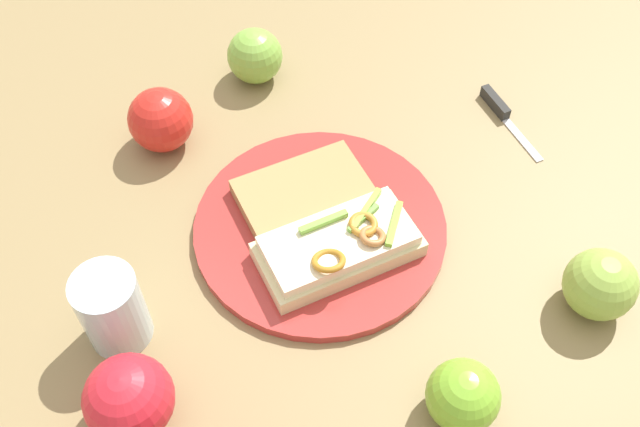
{
  "coord_description": "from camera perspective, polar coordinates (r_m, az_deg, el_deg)",
  "views": [
    {
      "loc": [
        -0.18,
        0.45,
        0.67
      ],
      "look_at": [
        0.0,
        0.0,
        0.03
      ],
      "focal_mm": 41.12,
      "sensor_mm": 36.0,
      "label": 1
    }
  ],
  "objects": [
    {
      "name": "apple_4",
      "position": [
        0.98,
        -5.09,
        12.12
      ],
      "size": [
        0.1,
        0.1,
        0.07
      ],
      "primitive_type": "sphere",
      "rotation": [
        0.0,
        0.0,
        2.47
      ],
      "color": "#7DB442",
      "rests_on": "ground_plane"
    },
    {
      "name": "apple_1",
      "position": [
        0.8,
        20.97,
        -5.17
      ],
      "size": [
        0.1,
        0.1,
        0.07
      ],
      "primitive_type": "sphere",
      "rotation": [
        0.0,
        0.0,
        0.47
      ],
      "color": "#8EB344",
      "rests_on": "ground_plane"
    },
    {
      "name": "apple_5",
      "position": [
        0.71,
        11.06,
        -13.76
      ],
      "size": [
        0.09,
        0.09,
        0.07
      ],
      "primitive_type": "sphere",
      "rotation": [
        0.0,
        0.0,
        5.78
      ],
      "color": "#78B72D",
      "rests_on": "ground_plane"
    },
    {
      "name": "sandwich",
      "position": [
        0.78,
        1.53,
        -2.5
      ],
      "size": [
        0.18,
        0.19,
        0.05
      ],
      "rotation": [
        0.0,
        0.0,
        0.84
      ],
      "color": "beige",
      "rests_on": "plate"
    },
    {
      "name": "drinking_glass",
      "position": [
        0.75,
        -15.87,
        -7.19
      ],
      "size": [
        0.06,
        0.06,
        0.09
      ],
      "primitive_type": "cylinder",
      "color": "silver",
      "rests_on": "ground_plane"
    },
    {
      "name": "knife",
      "position": [
        0.97,
        13.96,
        7.72
      ],
      "size": [
        0.1,
        0.1,
        0.02
      ],
      "rotation": [
        0.0,
        0.0,
        2.39
      ],
      "color": "silver",
      "rests_on": "ground_plane"
    },
    {
      "name": "apple_2",
      "position": [
        0.71,
        -14.65,
        -13.79
      ],
      "size": [
        0.11,
        0.11,
        0.08
      ],
      "primitive_type": "sphere",
      "rotation": [
        0.0,
        0.0,
        3.54
      ],
      "color": "red",
      "rests_on": "ground_plane"
    },
    {
      "name": "apple_0",
      "position": [
        0.91,
        -12.3,
        7.13
      ],
      "size": [
        0.11,
        0.11,
        0.08
      ],
      "primitive_type": "sphere",
      "rotation": [
        0.0,
        0.0,
        3.74
      ],
      "color": "red",
      "rests_on": "ground_plane"
    },
    {
      "name": "ground_plane",
      "position": [
        0.83,
        0.0,
        -1.34
      ],
      "size": [
        2.0,
        2.0,
        0.0
      ],
      "primitive_type": "plane",
      "color": "olive",
      "rests_on": "ground"
    },
    {
      "name": "plate",
      "position": [
        0.83,
        0.0,
        -1.09
      ],
      "size": [
        0.28,
        0.28,
        0.01
      ],
      "primitive_type": "cylinder",
      "color": "#B0332F",
      "rests_on": "ground_plane"
    },
    {
      "name": "bread_slice_side",
      "position": [
        0.84,
        -1.35,
        1.78
      ],
      "size": [
        0.16,
        0.17,
        0.02
      ],
      "primitive_type": "cube",
      "rotation": [
        0.0,
        0.0,
        0.83
      ],
      "color": "#A88550",
      "rests_on": "plate"
    }
  ]
}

